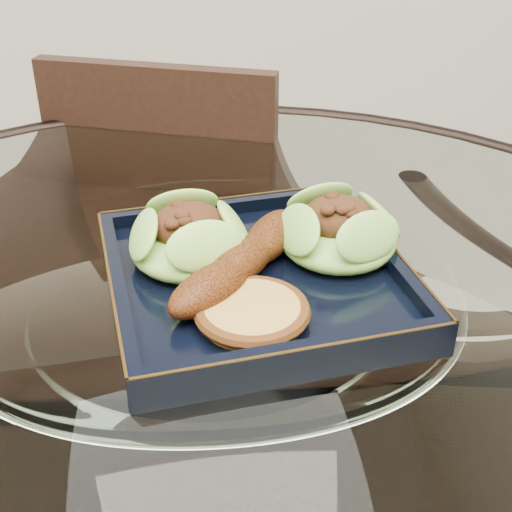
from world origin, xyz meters
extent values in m
cylinder|color=white|center=(0.00, 0.00, 0.76)|extent=(1.10, 1.10, 0.01)
torus|color=black|center=(0.00, 0.00, 0.76)|extent=(1.13, 1.13, 0.02)
cylinder|color=black|center=(0.28, 0.28, 0.38)|extent=(0.04, 0.04, 0.75)
cylinder|color=black|center=(-0.28, 0.28, 0.38)|extent=(0.04, 0.04, 0.75)
cube|color=black|center=(-0.10, 0.32, 0.42)|extent=(0.48, 0.48, 0.04)
cube|color=black|center=(-0.04, 0.48, 0.65)|extent=(0.34, 0.15, 0.41)
cylinder|color=black|center=(-0.19, 0.53, 0.20)|extent=(0.03, 0.03, 0.40)
cylinder|color=black|center=(0.11, 0.41, 0.20)|extent=(0.03, 0.03, 0.40)
cube|color=black|center=(0.05, 0.05, 0.77)|extent=(0.30, 0.30, 0.02)
ellipsoid|color=#5DA931|center=(-0.01, 0.08, 0.80)|extent=(0.14, 0.14, 0.04)
ellipsoid|color=#4B8D29|center=(0.13, 0.07, 0.80)|extent=(0.13, 0.13, 0.04)
ellipsoid|color=#622A0A|center=(0.03, 0.04, 0.80)|extent=(0.15, 0.17, 0.04)
cylinder|color=gold|center=(0.03, -0.03, 0.79)|extent=(0.11, 0.11, 0.02)
camera|label=1|loc=(-0.03, -0.51, 1.15)|focal=50.00mm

